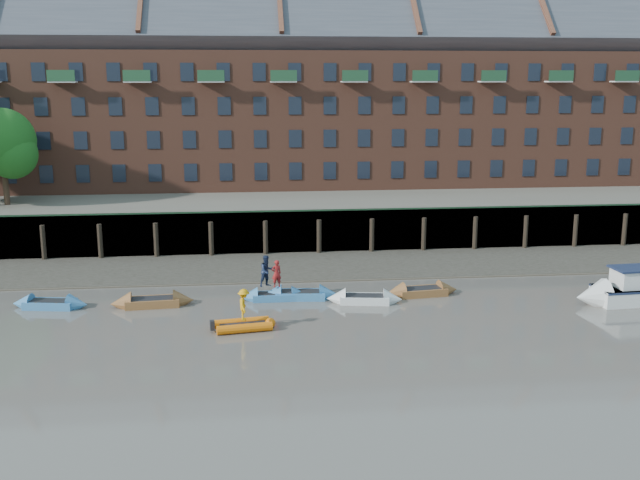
{
  "coord_description": "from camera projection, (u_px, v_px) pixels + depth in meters",
  "views": [
    {
      "loc": [
        -3.66,
        -32.63,
        13.02
      ],
      "look_at": [
        1.04,
        12.0,
        3.2
      ],
      "focal_mm": 42.0,
      "sensor_mm": 36.0,
      "label": 1
    }
  ],
  "objects": [
    {
      "name": "mud_band",
      "position": [
        300.0,
        280.0,
        49.04
      ],
      "size": [
        110.0,
        1.6,
        0.1
      ],
      "primitive_type": "cube",
      "color": "#4C4336",
      "rests_on": "ground"
    },
    {
      "name": "rowboat_6",
      "position": [
        422.0,
        291.0,
        45.47
      ],
      "size": [
        4.72,
        1.9,
        1.33
      ],
      "rotation": [
        0.0,
        0.0,
        0.13
      ],
      "color": "brown",
      "rests_on": "ground"
    },
    {
      "name": "person_rower_a",
      "position": [
        276.0,
        274.0,
        44.25
      ],
      "size": [
        0.69,
        0.57,
        1.64
      ],
      "primitive_type": "imported",
      "rotation": [
        0.0,
        0.0,
        3.47
      ],
      "color": "maroon",
      "rests_on": "rowboat_3"
    },
    {
      "name": "foreshore",
      "position": [
        296.0,
        267.0,
        52.35
      ],
      "size": [
        110.0,
        8.0,
        0.5
      ],
      "primitive_type": "cube",
      "color": "#3D382F",
      "rests_on": "ground"
    },
    {
      "name": "person_rower_b",
      "position": [
        267.0,
        271.0,
        44.37
      ],
      "size": [
        1.15,
        1.07,
        1.89
      ],
      "primitive_type": "imported",
      "rotation": [
        0.0,
        0.0,
        0.51
      ],
      "color": "#19233F",
      "rests_on": "rowboat_3"
    },
    {
      "name": "bank_terrace",
      "position": [
        282.0,
        202.0,
        69.49
      ],
      "size": [
        110.0,
        28.0,
        3.2
      ],
      "primitive_type": "cube",
      "color": "#5E594D",
      "rests_on": "ground"
    },
    {
      "name": "rowboat_3",
      "position": [
        275.0,
        296.0,
        44.58
      ],
      "size": [
        4.09,
        1.22,
        1.18
      ],
      "rotation": [
        0.0,
        0.0,
        0.01
      ],
      "color": "teal",
      "rests_on": "ground"
    },
    {
      "name": "rowboat_5",
      "position": [
        364.0,
        299.0,
        43.97
      ],
      "size": [
        4.6,
        1.94,
        1.29
      ],
      "rotation": [
        0.0,
        0.0,
        -0.15
      ],
      "color": "silver",
      "rests_on": "ground"
    },
    {
      "name": "rowboat_0",
      "position": [
        50.0,
        304.0,
        43.0
      ],
      "size": [
        4.54,
        1.97,
        1.28
      ],
      "rotation": [
        0.0,
        0.0,
        -0.16
      ],
      "color": "teal",
      "rests_on": "ground"
    },
    {
      "name": "person_rib_crew",
      "position": [
        244.0,
        305.0,
        39.1
      ],
      "size": [
        0.64,
        1.09,
        1.68
      ],
      "primitive_type": "imported",
      "rotation": [
        0.0,
        0.0,
        1.56
      ],
      "color": "orange",
      "rests_on": "rib_tender"
    },
    {
      "name": "motor_launch",
      "position": [
        622.0,
        292.0,
        43.8
      ],
      "size": [
        6.71,
        2.55,
        2.72
      ],
      "rotation": [
        0.0,
        0.0,
        3.2
      ],
      "color": "silver",
      "rests_on": "ground"
    },
    {
      "name": "rib_tender",
      "position": [
        246.0,
        325.0,
        39.33
      ],
      "size": [
        3.26,
        1.93,
        0.55
      ],
      "rotation": [
        0.0,
        0.0,
        0.16
      ],
      "color": "orange",
      "rests_on": "ground"
    },
    {
      "name": "rowboat_2",
      "position": [
        152.0,
        302.0,
        43.32
      ],
      "size": [
        4.84,
        1.76,
        1.38
      ],
      "rotation": [
        0.0,
        0.0,
        0.08
      ],
      "color": "brown",
      "rests_on": "ground"
    },
    {
      "name": "river_wall",
      "position": [
        292.0,
        232.0,
        56.26
      ],
      "size": [
        110.0,
        1.23,
        3.3
      ],
      "color": "#2D2A26",
      "rests_on": "ground"
    },
    {
      "name": "rowboat_4",
      "position": [
        300.0,
        295.0,
        44.79
      ],
      "size": [
        4.67,
        1.74,
        1.33
      ],
      "rotation": [
        0.0,
        0.0,
        -0.09
      ],
      "color": "teal",
      "rests_on": "ground"
    },
    {
      "name": "ground",
      "position": [
        325.0,
        362.0,
        34.86
      ],
      "size": [
        220.0,
        220.0,
        0.0
      ],
      "primitive_type": "plane",
      "color": "#615A53",
      "rests_on": "ground"
    },
    {
      "name": "apartment_terrace",
      "position": [
        280.0,
        79.0,
        68.06
      ],
      "size": [
        80.6,
        15.56,
        20.98
      ],
      "color": "brown",
      "rests_on": "bank_terrace"
    }
  ]
}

